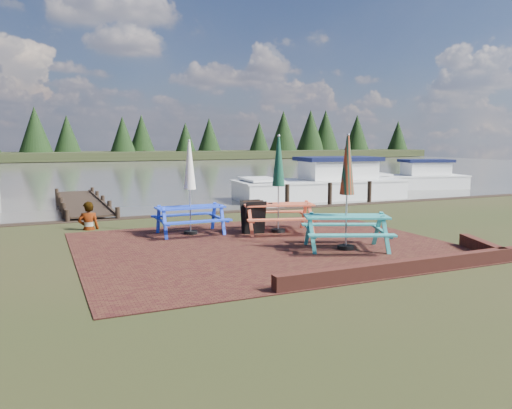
{
  "coord_description": "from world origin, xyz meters",
  "views": [
    {
      "loc": [
        -5.17,
        -10.12,
        2.6
      ],
      "look_at": [
        -0.05,
        1.43,
        1.0
      ],
      "focal_mm": 35.0,
      "sensor_mm": 36.0,
      "label": 1
    }
  ],
  "objects_px": {
    "picnic_table_blue": "(190,202)",
    "boat_near": "(323,186)",
    "jetty": "(82,203)",
    "picnic_table_red": "(278,199)",
    "boat_far": "(416,179)",
    "picnic_table_teal": "(346,210)",
    "chalkboard": "(253,217)",
    "person": "(88,202)"
  },
  "relations": [
    {
      "from": "picnic_table_blue",
      "to": "boat_near",
      "type": "bearing_deg",
      "value": 40.04
    },
    {
      "from": "jetty",
      "to": "boat_near",
      "type": "xyz_separation_m",
      "value": [
        11.11,
        -0.62,
        0.35
      ]
    },
    {
      "from": "boat_near",
      "to": "picnic_table_red",
      "type": "bearing_deg",
      "value": 146.23
    },
    {
      "from": "picnic_table_red",
      "to": "jetty",
      "type": "relative_size",
      "value": 0.3
    },
    {
      "from": "picnic_table_red",
      "to": "boat_far",
      "type": "relative_size",
      "value": 0.43
    },
    {
      "from": "picnic_table_teal",
      "to": "boat_near",
      "type": "relative_size",
      "value": 0.32
    },
    {
      "from": "chalkboard",
      "to": "boat_far",
      "type": "height_order",
      "value": "boat_far"
    },
    {
      "from": "jetty",
      "to": "person",
      "type": "bearing_deg",
      "value": -92.91
    },
    {
      "from": "jetty",
      "to": "person",
      "type": "distance_m",
      "value": 6.14
    },
    {
      "from": "boat_near",
      "to": "picnic_table_blue",
      "type": "bearing_deg",
      "value": 134.63
    },
    {
      "from": "picnic_table_teal",
      "to": "picnic_table_blue",
      "type": "height_order",
      "value": "picnic_table_teal"
    },
    {
      "from": "picnic_table_teal",
      "to": "boat_far",
      "type": "relative_size",
      "value": 0.43
    },
    {
      "from": "picnic_table_blue",
      "to": "chalkboard",
      "type": "height_order",
      "value": "picnic_table_blue"
    },
    {
      "from": "boat_far",
      "to": "person",
      "type": "distance_m",
      "value": 20.74
    },
    {
      "from": "picnic_table_red",
      "to": "chalkboard",
      "type": "distance_m",
      "value": 0.89
    },
    {
      "from": "picnic_table_teal",
      "to": "chalkboard",
      "type": "distance_m",
      "value": 3.09
    },
    {
      "from": "boat_near",
      "to": "boat_far",
      "type": "distance_m",
      "value": 8.14
    },
    {
      "from": "boat_far",
      "to": "person",
      "type": "bearing_deg",
      "value": 125.89
    },
    {
      "from": "picnic_table_blue",
      "to": "chalkboard",
      "type": "relative_size",
      "value": 2.76
    },
    {
      "from": "boat_far",
      "to": "jetty",
      "type": "bearing_deg",
      "value": 108.94
    },
    {
      "from": "jetty",
      "to": "person",
      "type": "xyz_separation_m",
      "value": [
        -0.31,
        -6.09,
        0.72
      ]
    },
    {
      "from": "picnic_table_red",
      "to": "person",
      "type": "height_order",
      "value": "picnic_table_red"
    },
    {
      "from": "picnic_table_blue",
      "to": "person",
      "type": "relative_size",
      "value": 1.57
    },
    {
      "from": "chalkboard",
      "to": "jetty",
      "type": "bearing_deg",
      "value": 120.84
    },
    {
      "from": "boat_near",
      "to": "boat_far",
      "type": "xyz_separation_m",
      "value": [
        7.81,
        2.29,
        -0.09
      ]
    },
    {
      "from": "picnic_table_teal",
      "to": "picnic_table_blue",
      "type": "xyz_separation_m",
      "value": [
        -2.85,
        3.44,
        -0.05
      ]
    },
    {
      "from": "jetty",
      "to": "picnic_table_blue",
      "type": "bearing_deg",
      "value": -74.43
    },
    {
      "from": "boat_near",
      "to": "boat_far",
      "type": "height_order",
      "value": "boat_near"
    },
    {
      "from": "picnic_table_red",
      "to": "boat_far",
      "type": "distance_m",
      "value": 17.71
    },
    {
      "from": "picnic_table_blue",
      "to": "picnic_table_teal",
      "type": "bearing_deg",
      "value": -50.17
    },
    {
      "from": "picnic_table_blue",
      "to": "picnic_table_red",
      "type": "bearing_deg",
      "value": -17.09
    },
    {
      "from": "chalkboard",
      "to": "picnic_table_red",
      "type": "bearing_deg",
      "value": -0.9
    },
    {
      "from": "picnic_table_teal",
      "to": "picnic_table_red",
      "type": "relative_size",
      "value": 1.0
    },
    {
      "from": "boat_near",
      "to": "person",
      "type": "height_order",
      "value": "boat_near"
    },
    {
      "from": "jetty",
      "to": "boat_near",
      "type": "bearing_deg",
      "value": -3.21
    },
    {
      "from": "picnic_table_teal",
      "to": "jetty",
      "type": "bearing_deg",
      "value": 137.36
    },
    {
      "from": "chalkboard",
      "to": "jetty",
      "type": "distance_m",
      "value": 9.51
    },
    {
      "from": "chalkboard",
      "to": "person",
      "type": "bearing_deg",
      "value": 155.13
    },
    {
      "from": "picnic_table_blue",
      "to": "person",
      "type": "distance_m",
      "value": 3.2
    },
    {
      "from": "picnic_table_teal",
      "to": "picnic_table_red",
      "type": "bearing_deg",
      "value": 123.37
    },
    {
      "from": "chalkboard",
      "to": "person",
      "type": "distance_m",
      "value": 4.93
    },
    {
      "from": "boat_far",
      "to": "person",
      "type": "xyz_separation_m",
      "value": [
        -19.22,
        -7.76,
        0.46
      ]
    }
  ]
}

